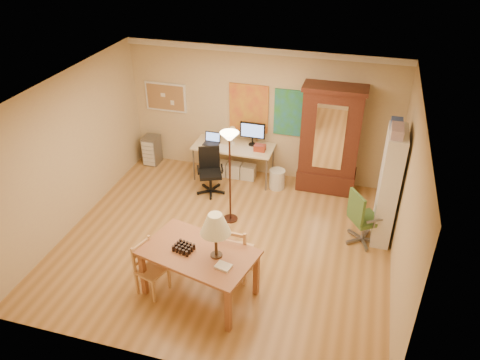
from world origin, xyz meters
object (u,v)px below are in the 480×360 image
(bookshelf, at_px, (388,187))
(armoire, at_px, (329,146))
(computer_desk, at_px, (235,158))
(office_chair_black, at_px, (210,181))
(dining_table, at_px, (204,245))
(office_chair_green, at_px, (362,229))

(bookshelf, bearing_deg, armoire, 130.40)
(computer_desk, xyz_separation_m, office_chair_black, (-0.32, -0.69, -0.20))
(computer_desk, bearing_deg, dining_table, -80.77)
(office_chair_green, height_order, bookshelf, bookshelf)
(armoire, distance_m, bookshelf, 1.71)
(office_chair_black, distance_m, office_chair_green, 3.10)
(office_chair_green, relative_size, armoire, 0.46)
(office_chair_green, bearing_deg, bookshelf, 41.31)
(armoire, bearing_deg, office_chair_green, -63.28)
(computer_desk, distance_m, armoire, 1.94)
(office_chair_green, bearing_deg, office_chair_black, 164.94)
(dining_table, relative_size, computer_desk, 1.08)
(computer_desk, height_order, armoire, armoire)
(dining_table, bearing_deg, bookshelf, 41.97)
(office_chair_black, height_order, armoire, armoire)
(bookshelf, bearing_deg, office_chair_green, -138.69)
(computer_desk, bearing_deg, office_chair_black, -114.59)
(dining_table, height_order, computer_desk, dining_table)
(dining_table, bearing_deg, computer_desk, 99.23)
(office_chair_black, distance_m, armoire, 2.43)
(computer_desk, relative_size, office_chair_green, 1.63)
(armoire, height_order, bookshelf, armoire)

